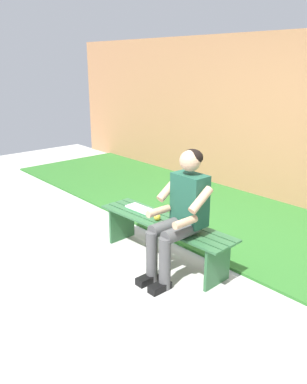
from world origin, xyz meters
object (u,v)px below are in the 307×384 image
person_seated (181,210)px  book_open (142,210)px  apple (157,217)px  bench_near (164,231)px

person_seated → book_open: bearing=-9.3°
person_seated → book_open: size_ratio=2.97×
person_seated → apple: 0.45m
apple → book_open: size_ratio=0.18×
person_seated → apple: (0.39, -0.06, -0.21)m
person_seated → apple: size_ratio=16.95×
person_seated → bench_near: bearing=-16.9°
person_seated → book_open: person_seated is taller
bench_near → apple: apple is taller
bench_near → book_open: (0.38, -0.02, 0.12)m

